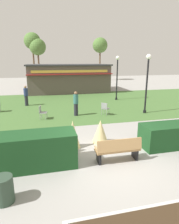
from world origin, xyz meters
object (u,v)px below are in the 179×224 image
(tree_left_bg, at_px, (38,47))
(parked_car_west_slot, at_px, (43,80))
(cafe_chair_east, at_px, (42,111))
(tree_right_bg, at_px, (100,46))
(park_bench, at_px, (118,150))
(lamppost_far, at_px, (117,73))
(trash_bin, at_px, (4,190))
(tree_center_bg, at_px, (32,41))
(lamppost_mid, at_px, (147,77))
(person_standing, at_px, (26,96))
(parked_car_center_slot, at_px, (74,80))
(cafe_chair_center, at_px, (105,108))
(person_strolling, at_px, (76,103))
(food_kiosk, at_px, (68,78))

(tree_left_bg, bearing_deg, parked_car_west_slot, -80.21)
(cafe_chair_east, bearing_deg, tree_right_bg, 65.48)
(park_bench, height_order, parked_car_west_slot, parked_car_west_slot)
(lamppost_far, distance_m, tree_left_bg, 19.89)
(trash_bin, bearing_deg, cafe_chair_east, 82.57)
(cafe_chair_east, xyz_separation_m, tree_center_bg, (-1.23, 23.60, 6.38))
(lamppost_mid, distance_m, tree_left_bg, 24.68)
(person_standing, height_order, parked_car_center_slot, person_standing)
(lamppost_mid, xyz_separation_m, tree_left_bg, (-7.70, 23.20, 3.34))
(lamppost_far, relative_size, cafe_chair_east, 4.65)
(lamppost_far, distance_m, cafe_chair_east, 8.85)
(tree_right_bg, bearing_deg, parked_car_west_slot, -156.89)
(park_bench, bearing_deg, lamppost_far, 69.06)
(tree_right_bg, bearing_deg, tree_left_bg, -174.57)
(cafe_chair_center, height_order, parked_car_west_slot, parked_car_west_slot)
(trash_bin, relative_size, cafe_chair_east, 0.85)
(lamppost_mid, relative_size, tree_right_bg, 0.52)
(tree_left_bg, xyz_separation_m, tree_center_bg, (-0.83, 0.52, 0.95))
(lamppost_far, xyz_separation_m, person_strolling, (-4.76, -4.58, -1.75))
(person_standing, xyz_separation_m, tree_right_bg, (12.31, 19.80, 5.62))
(park_bench, bearing_deg, parked_car_west_slot, 95.70)
(tree_left_bg, bearing_deg, lamppost_far, -67.65)
(park_bench, xyz_separation_m, lamppost_mid, (4.52, 6.10, 2.13))
(person_strolling, relative_size, tree_left_bg, 0.23)
(trash_bin, height_order, parked_car_center_slot, parked_car_center_slot)
(cafe_chair_center, bearing_deg, park_bench, -103.52)
(lamppost_mid, xyz_separation_m, food_kiosk, (-4.09, 11.58, -0.95))
(lamppost_mid, relative_size, food_kiosk, 0.43)
(person_standing, bearing_deg, cafe_chair_east, 88.61)
(food_kiosk, height_order, parked_car_west_slot, food_kiosk)
(person_standing, bearing_deg, park_bench, 93.16)
(trash_bin, height_order, cafe_chair_center, cafe_chair_center)
(person_strolling, xyz_separation_m, tree_center_bg, (-3.53, 23.25, 6.04))
(person_strolling, bearing_deg, lamppost_mid, -66.42)
(tree_right_bg, xyz_separation_m, tree_center_bg, (-12.25, -0.56, 0.43))
(parked_car_west_slot, xyz_separation_m, tree_left_bg, (-0.61, 3.53, 5.31))
(lamppost_mid, height_order, tree_left_bg, tree_left_bg)
(lamppost_mid, height_order, tree_right_bg, tree_right_bg)
(tree_right_bg, bearing_deg, person_standing, -121.86)
(lamppost_mid, bearing_deg, person_standing, 152.41)
(trash_bin, xyz_separation_m, person_standing, (-0.30, 11.90, 0.48))
(lamppost_mid, distance_m, cafe_chair_center, 3.67)
(park_bench, distance_m, cafe_chair_center, 6.40)
(lamppost_mid, height_order, tree_center_bg, tree_center_bg)
(lamppost_mid, height_order, trash_bin, lamppost_mid)
(lamppost_far, height_order, tree_right_bg, tree_right_bg)
(cafe_chair_east, bearing_deg, lamppost_mid, -1.01)
(cafe_chair_center, distance_m, person_strolling, 2.04)
(person_strolling, height_order, person_standing, same)
(lamppost_mid, bearing_deg, trash_bin, -138.15)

